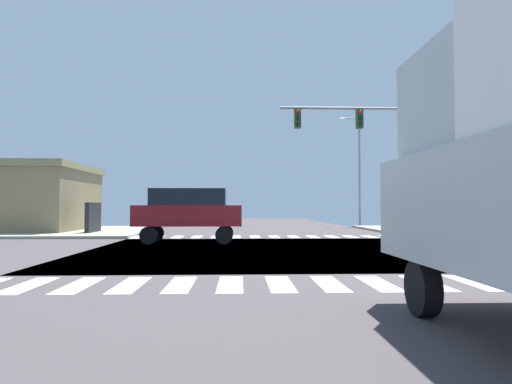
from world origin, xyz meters
TOP-DOWN VIEW (x-y plane):
  - ground at (0.00, 0.00)m, footprint 90.00×90.00m
  - sidewalk_corner_ne at (13.00, 12.00)m, footprint 12.00×12.00m
  - sidewalk_corner_nw at (-13.00, 12.00)m, footprint 12.00×12.00m
  - crosswalk_near at (-0.25, -7.30)m, footprint 13.50×2.00m
  - crosswalk_far at (-0.25, 7.30)m, footprint 13.50×2.00m
  - traffic_signal_mast at (5.19, 6.93)m, footprint 7.62×0.55m
  - street_lamp at (7.90, 20.07)m, footprint 1.78×0.32m
  - sedan_nearside_1 at (-5.00, 32.44)m, footprint 1.80×4.30m
  - suv_outer_2 at (-3.77, 3.50)m, footprint 4.60×1.96m

SIDE VIEW (x-z plane):
  - ground at x=0.00m, z-range -0.05..0.00m
  - crosswalk_near at x=-0.25m, z-range 0.00..0.01m
  - crosswalk_far at x=-0.25m, z-range 0.00..0.01m
  - sidewalk_corner_ne at x=13.00m, z-range 0.00..0.14m
  - sidewalk_corner_nw at x=-13.00m, z-range 0.00..0.14m
  - sedan_nearside_1 at x=-5.00m, z-range 0.18..2.06m
  - suv_outer_2 at x=-3.77m, z-range 0.22..2.56m
  - street_lamp at x=7.90m, z-range 0.80..9.61m
  - traffic_signal_mast at x=5.19m, z-range 1.72..8.79m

